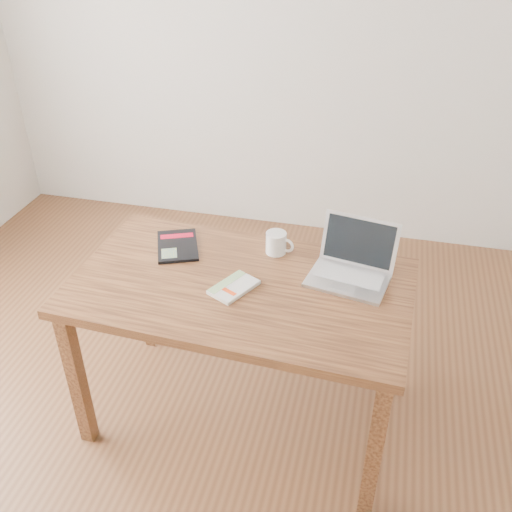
% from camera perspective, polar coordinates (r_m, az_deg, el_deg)
% --- Properties ---
extents(room, '(4.04, 4.04, 2.70)m').
position_cam_1_polar(room, '(1.88, -10.20, 9.85)').
color(room, '#54331C').
rests_on(room, ground).
extents(desk, '(1.38, 0.84, 0.75)m').
position_cam_1_polar(desk, '(2.33, -1.55, -4.54)').
color(desk, '#502E18').
rests_on(desk, ground).
extents(white_guidebook, '(0.19, 0.22, 0.02)m').
position_cam_1_polar(white_guidebook, '(2.24, -2.23, -3.14)').
color(white_guidebook, silver).
rests_on(white_guidebook, desk).
extents(black_guidebook, '(0.26, 0.30, 0.01)m').
position_cam_1_polar(black_guidebook, '(2.52, -7.86, 1.03)').
color(black_guidebook, black).
rests_on(black_guidebook, desk).
extents(laptop, '(0.36, 0.33, 0.21)m').
position_cam_1_polar(laptop, '(2.32, 9.57, -0.98)').
color(laptop, silver).
rests_on(laptop, desk).
extents(coffee_mug, '(0.13, 0.09, 0.10)m').
position_cam_1_polar(coffee_mug, '(2.44, 2.09, 1.36)').
color(coffee_mug, white).
rests_on(coffee_mug, desk).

